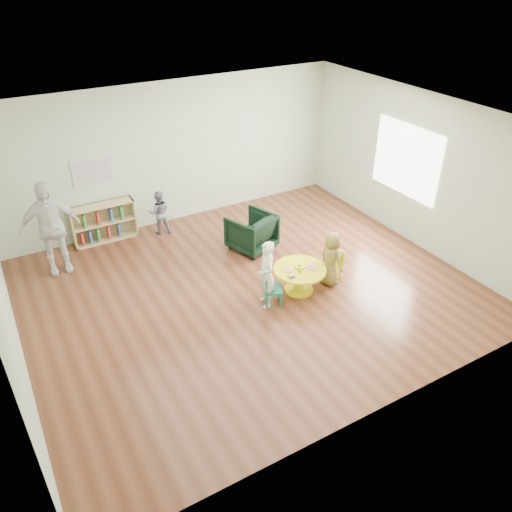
# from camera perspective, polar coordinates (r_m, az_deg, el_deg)

# --- Properties ---
(room) EXTENTS (7.10, 7.00, 2.80)m
(room) POSITION_cam_1_polar(r_m,az_deg,el_deg) (7.37, -0.78, 8.26)
(room) COLOR #592E1C
(room) RESTS_ON ground
(activity_table) EXTENTS (0.86, 0.86, 0.47)m
(activity_table) POSITION_cam_1_polar(r_m,az_deg,el_deg) (8.14, 4.98, -2.21)
(activity_table) COLOR yellow
(activity_table) RESTS_ON ground
(kid_chair_left) EXTENTS (0.37, 0.37, 0.53)m
(kid_chair_left) POSITION_cam_1_polar(r_m,az_deg,el_deg) (7.82, 1.65, -3.77)
(kid_chair_left) COLOR #167A58
(kid_chair_left) RESTS_ON ground
(kid_chair_right) EXTENTS (0.37, 0.37, 0.55)m
(kid_chair_right) POSITION_cam_1_polar(r_m,az_deg,el_deg) (8.50, 8.77, -0.88)
(kid_chair_right) COLOR yellow
(kid_chair_right) RESTS_ON ground
(bookshelf) EXTENTS (1.20, 0.30, 0.75)m
(bookshelf) POSITION_cam_1_polar(r_m,az_deg,el_deg) (9.98, -17.10, 3.69)
(bookshelf) COLOR tan
(bookshelf) RESTS_ON ground
(alphabet_poster) EXTENTS (0.74, 0.01, 0.54)m
(alphabet_poster) POSITION_cam_1_polar(r_m,az_deg,el_deg) (9.69, -18.13, 9.14)
(alphabet_poster) COLOR white
(alphabet_poster) RESTS_ON ground
(armchair) EXTENTS (0.96, 0.97, 0.69)m
(armchair) POSITION_cam_1_polar(r_m,az_deg,el_deg) (9.25, -0.51, 2.77)
(armchair) COLOR black
(armchair) RESTS_ON ground
(child_left) EXTENTS (0.35, 0.46, 1.12)m
(child_left) POSITION_cam_1_polar(r_m,az_deg,el_deg) (7.66, 1.20, -2.13)
(child_left) COLOR white
(child_left) RESTS_ON ground
(child_right) EXTENTS (0.35, 0.49, 0.95)m
(child_right) POSITION_cam_1_polar(r_m,az_deg,el_deg) (8.30, 8.57, -0.29)
(child_right) COLOR yellow
(child_right) RESTS_ON ground
(toddler) EXTENTS (0.50, 0.43, 0.89)m
(toddler) POSITION_cam_1_polar(r_m,az_deg,el_deg) (9.92, -11.00, 4.92)
(toddler) COLOR #17213A
(toddler) RESTS_ON ground
(adult_caretaker) EXTENTS (1.00, 0.45, 1.67)m
(adult_caretaker) POSITION_cam_1_polar(r_m,az_deg,el_deg) (9.04, -22.45, 2.97)
(adult_caretaker) COLOR white
(adult_caretaker) RESTS_ON ground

